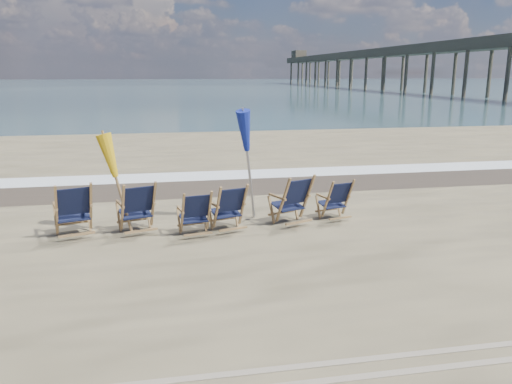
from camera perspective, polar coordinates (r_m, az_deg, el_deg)
ocean at (r=134.88m, az=-10.08°, el=11.97°), size 400.00×400.00×0.00m
surf_foam at (r=15.54m, az=-4.13°, el=1.94°), size 200.00×1.40×0.01m
wet_sand_strip at (r=14.09m, az=-3.44°, el=0.74°), size 200.00×2.60×0.00m
beach_chair_0 at (r=10.12m, az=-18.33°, el=-1.80°), size 0.90×0.96×1.11m
beach_chair_1 at (r=10.05m, az=-11.63°, el=-1.59°), size 0.89×0.94×1.08m
beach_chair_2 at (r=9.70m, az=-5.34°, el=-2.34°), size 0.71×0.77×0.94m
beach_chair_3 at (r=9.98m, az=-1.45°, el=-1.65°), size 0.81×0.86×1.00m
beach_chair_4 at (r=10.47m, az=5.90°, el=-0.73°), size 0.93×0.98×1.09m
beach_chair_5 at (r=10.90m, az=10.49°, el=-0.76°), size 0.74×0.79×0.93m
umbrella_yellow at (r=9.98m, az=-15.57°, el=3.59°), size 0.30×0.30×1.99m
umbrella_blue at (r=10.38m, az=-0.80°, el=6.65°), size 0.30×0.30×2.41m
fishing_pier at (r=90.07m, az=16.06°, el=13.97°), size 4.40×140.00×9.30m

